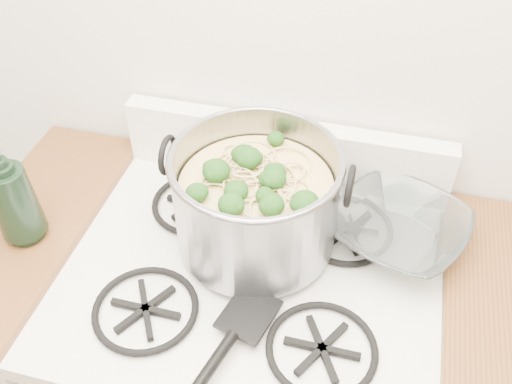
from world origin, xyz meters
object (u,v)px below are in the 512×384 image
stock_pot (256,202)px  bottle (11,192)px  spatula (249,312)px  glass_bowl (397,235)px

stock_pot → bottle: bearing=-166.7°
stock_pot → bottle: 0.49m
stock_pot → spatula: size_ratio=1.19×
spatula → glass_bowl: size_ratio=2.87×
glass_bowl → bottle: (-0.76, -0.18, 0.11)m
spatula → glass_bowl: bearing=60.7°
glass_bowl → bottle: 0.79m
stock_pot → glass_bowl: (0.29, 0.07, -0.09)m
spatula → stock_pot: bearing=115.3°
stock_pot → spatula: stock_pot is taller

